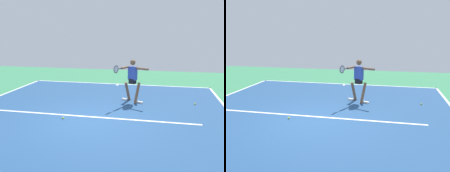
# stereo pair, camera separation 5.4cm
# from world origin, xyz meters

# --- Properties ---
(ground_plane) EXTENTS (21.35, 21.35, 0.00)m
(ground_plane) POSITION_xyz_m (0.00, 0.00, 0.00)
(ground_plane) COLOR #388456
(court_surface) EXTENTS (9.53, 11.44, 0.00)m
(court_surface) POSITION_xyz_m (0.00, 0.00, 0.00)
(court_surface) COLOR navy
(court_surface) RESTS_ON ground_plane
(court_line_baseline_near) EXTENTS (9.53, 0.10, 0.01)m
(court_line_baseline_near) POSITION_xyz_m (0.00, -5.67, 0.00)
(court_line_baseline_near) COLOR white
(court_line_baseline_near) RESTS_ON ground_plane
(court_line_service) EXTENTS (7.15, 0.10, 0.01)m
(court_line_service) POSITION_xyz_m (0.00, -0.41, 0.00)
(court_line_service) COLOR white
(court_line_service) RESTS_ON ground_plane
(court_line_centre_mark) EXTENTS (0.10, 0.30, 0.01)m
(court_line_centre_mark) POSITION_xyz_m (0.00, -5.47, 0.00)
(court_line_centre_mark) COLOR white
(court_line_centre_mark) RESTS_ON ground_plane
(tennis_player) EXTENTS (1.26, 1.16, 1.73)m
(tennis_player) POSITION_xyz_m (-1.15, -2.44, 0.98)
(tennis_player) COLOR brown
(tennis_player) RESTS_ON ground_plane
(tennis_ball_far_corner) EXTENTS (0.07, 0.07, 0.07)m
(tennis_ball_far_corner) POSITION_xyz_m (0.81, -0.03, 0.03)
(tennis_ball_far_corner) COLOR #CCE033
(tennis_ball_far_corner) RESTS_ON ground_plane
(tennis_ball_by_baseline) EXTENTS (0.07, 0.07, 0.07)m
(tennis_ball_by_baseline) POSITION_xyz_m (-3.62, -2.55, 0.03)
(tennis_ball_by_baseline) COLOR yellow
(tennis_ball_by_baseline) RESTS_ON ground_plane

